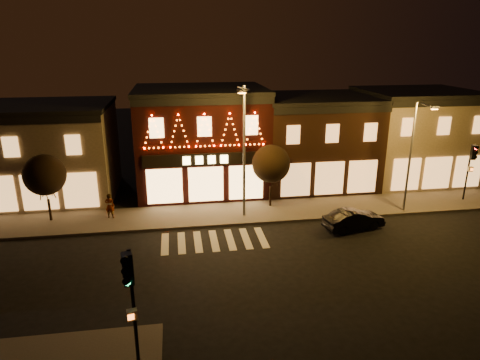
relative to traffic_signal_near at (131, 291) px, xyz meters
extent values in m
plane|color=black|center=(3.84, 6.91, -3.70)|extent=(120.00, 120.00, 0.00)
cube|color=#47423D|center=(5.84, 14.91, -3.62)|extent=(44.00, 4.00, 0.15)
cube|color=#6E624E|center=(-9.16, 20.91, -0.20)|extent=(12.00, 8.00, 7.00)
cube|color=black|center=(-9.16, 20.91, 3.45)|extent=(12.20, 8.20, 0.30)
cube|color=black|center=(-9.16, 16.86, 3.05)|extent=(12.00, 0.25, 0.50)
cube|color=black|center=(3.84, 20.91, 0.30)|extent=(10.00, 8.00, 8.00)
cube|color=black|center=(3.84, 20.91, 4.45)|extent=(10.20, 8.20, 0.30)
cube|color=black|center=(3.84, 16.86, 4.05)|extent=(10.00, 0.25, 0.50)
cube|color=black|center=(3.84, 16.81, -0.10)|extent=(9.00, 0.15, 0.90)
cube|color=#FFD87F|center=(3.84, 16.71, -0.10)|extent=(3.40, 0.08, 0.60)
cube|color=#361E13|center=(13.34, 20.91, -0.10)|extent=(9.00, 8.00, 7.20)
cube|color=black|center=(13.34, 20.91, 3.65)|extent=(9.20, 8.20, 0.30)
cube|color=black|center=(13.34, 16.86, 3.25)|extent=(9.00, 0.25, 0.50)
cube|color=#6E624E|center=(22.34, 20.91, 0.05)|extent=(9.00, 8.00, 7.50)
cube|color=black|center=(22.34, 20.91, 3.95)|extent=(9.20, 8.20, 0.30)
cube|color=black|center=(22.34, 16.86, 3.55)|extent=(9.00, 0.25, 0.50)
cylinder|color=black|center=(0.04, 0.15, -1.03)|extent=(0.13, 0.13, 5.03)
cube|color=black|center=(-0.02, -0.08, 0.88)|extent=(0.41, 0.40, 1.15)
cylinder|color=#19FF72|center=(-0.06, -0.25, 0.50)|extent=(0.25, 0.12, 0.24)
cube|color=beige|center=(-0.01, -0.06, -0.92)|extent=(0.39, 0.31, 0.37)
cylinder|color=black|center=(23.45, 14.83, -1.38)|extent=(0.12, 0.12, 4.33)
cube|color=black|center=(23.49, 14.61, 0.22)|extent=(0.38, 0.36, 1.08)
cylinder|color=#FF140C|center=(23.51, 14.45, 0.58)|extent=(0.23, 0.10, 0.23)
cube|color=beige|center=(23.48, 14.63, -1.07)|extent=(0.36, 0.28, 0.35)
cylinder|color=#59595E|center=(6.26, 14.31, 0.92)|extent=(0.18, 0.18, 8.95)
cylinder|color=#59595E|center=(6.05, 13.44, 5.29)|extent=(0.54, 1.76, 0.11)
cube|color=#59595E|center=(5.83, 12.57, 5.23)|extent=(0.62, 0.44, 0.20)
cube|color=orange|center=(5.83, 12.57, 5.11)|extent=(0.47, 0.32, 0.06)
cylinder|color=#59595E|center=(17.80, 13.51, 0.32)|extent=(0.15, 0.15, 7.74)
cylinder|color=#59595E|center=(17.97, 12.75, 4.09)|extent=(0.44, 1.53, 0.10)
cube|color=#59595E|center=(18.14, 12.00, 4.05)|extent=(0.53, 0.37, 0.17)
cube|color=orange|center=(18.14, 12.00, 3.94)|extent=(0.40, 0.27, 0.05)
cylinder|color=black|center=(-6.87, 15.45, -2.80)|extent=(0.17, 0.17, 1.50)
sphere|color=black|center=(-6.87, 15.45, -0.33)|extent=(2.74, 2.74, 2.74)
cylinder|color=black|center=(8.47, 15.80, -2.80)|extent=(0.16, 0.16, 1.50)
sphere|color=black|center=(8.47, 15.80, -0.33)|extent=(2.74, 2.74, 2.74)
imported|color=black|center=(13.03, 11.26, -3.03)|extent=(4.23, 2.18, 1.33)
imported|color=gray|center=(-2.89, 15.24, -2.67)|extent=(0.72, 0.56, 1.75)
camera|label=1|loc=(1.75, -13.17, 8.15)|focal=32.18mm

